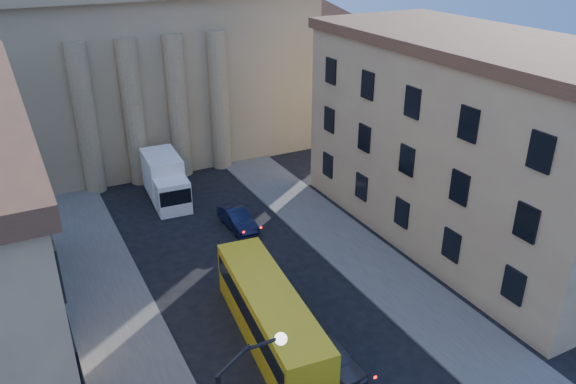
% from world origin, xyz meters
% --- Properties ---
extents(sidewalk_left, '(5.00, 60.00, 0.15)m').
position_xyz_m(sidewalk_left, '(-8.50, 18.00, 0.07)').
color(sidewalk_left, '#504D49').
rests_on(sidewalk_left, ground).
extents(sidewalk_right, '(5.00, 60.00, 0.15)m').
position_xyz_m(sidewalk_right, '(8.50, 18.00, 0.07)').
color(sidewalk_right, '#504D49').
rests_on(sidewalk_right, ground).
extents(church, '(68.02, 28.76, 36.60)m').
position_xyz_m(church, '(0.00, 55.47, 11.88)').
color(church, '#887854').
rests_on(church, ground).
extents(building_right, '(11.60, 26.60, 14.70)m').
position_xyz_m(building_right, '(17.00, 22.00, 7.42)').
color(building_right, tan).
rests_on(building_right, ground).
extents(car_right_far, '(2.13, 4.45, 1.47)m').
position_xyz_m(car_right_far, '(0.80, 13.89, 0.73)').
color(car_right_far, '#444549').
rests_on(car_right_far, ground).
extents(car_right_distant, '(1.73, 4.69, 1.53)m').
position_xyz_m(car_right_distant, '(2.42, 30.52, 0.77)').
color(car_right_distant, black).
rests_on(car_right_distant, ground).
extents(city_bus, '(3.88, 12.01, 3.32)m').
position_xyz_m(city_bus, '(-1.14, 17.37, 1.79)').
color(city_bus, gold).
rests_on(city_bus, ground).
extents(box_truck, '(3.13, 7.06, 3.79)m').
position_xyz_m(box_truck, '(-0.99, 37.92, 1.80)').
color(box_truck, white).
rests_on(box_truck, ground).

